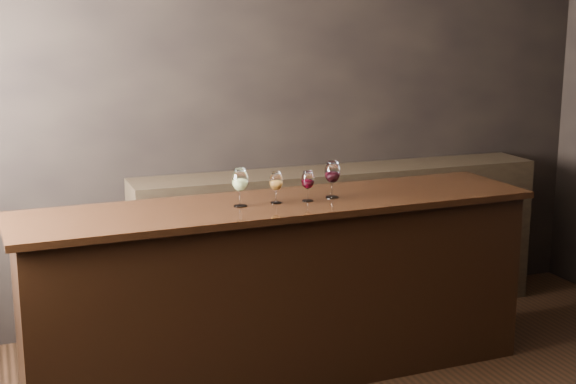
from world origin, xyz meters
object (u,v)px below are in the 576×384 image
object	(u,v)px
back_bar_shelf	(340,242)
glass_amber	(276,182)
glass_red_b	(332,173)
glass_white	(240,181)
glass_red_a	(308,181)
bar_counter	(280,293)

from	to	relation	value
back_bar_shelf	glass_amber	world-z (taller)	glass_amber
back_bar_shelf	glass_red_b	size ratio (longest dim) A/B	13.65
back_bar_shelf	glass_red_b	xyz separation A→B (m)	(-0.41, -0.80, 0.66)
back_bar_shelf	glass_white	size ratio (longest dim) A/B	13.73
glass_white	glass_red_a	size ratio (longest dim) A/B	1.22
glass_amber	glass_red_b	xyz separation A→B (m)	(0.34, 0.02, 0.02)
glass_red_b	bar_counter	bearing A→B (deg)	179.13
glass_red_a	glass_amber	bearing A→B (deg)	174.75
bar_counter	back_bar_shelf	bearing A→B (deg)	45.53
back_bar_shelf	glass_red_b	bearing A→B (deg)	-117.27
bar_counter	glass_red_a	bearing A→B (deg)	-17.04
back_bar_shelf	glass_red_a	size ratio (longest dim) A/B	16.73
glass_amber	glass_red_a	bearing A→B (deg)	-5.25
glass_amber	glass_white	bearing A→B (deg)	-178.33
back_bar_shelf	glass_red_a	distance (m)	1.19
bar_counter	glass_red_b	distance (m)	0.74
glass_white	glass_red_b	xyz separation A→B (m)	(0.55, 0.02, 0.00)
glass_red_a	glass_red_b	bearing A→B (deg)	12.07
bar_counter	glass_red_b	world-z (taller)	glass_red_b
back_bar_shelf	glass_white	bearing A→B (deg)	-139.44
glass_white	glass_amber	world-z (taller)	glass_white
glass_amber	glass_red_a	distance (m)	0.18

